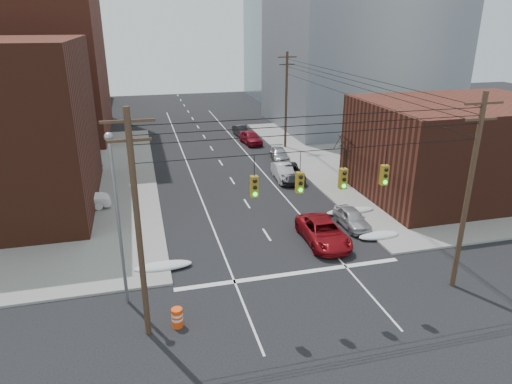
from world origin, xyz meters
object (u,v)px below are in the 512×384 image
parked_car_a (352,218)px  parked_car_c (289,172)px  red_pickup (323,232)px  lot_car_d (25,179)px  parked_car_d (279,154)px  construction_barrel (177,317)px  parked_car_f (241,131)px  lot_car_c (24,182)px  lot_car_a (80,201)px  lot_car_b (79,166)px  parked_car_e (251,138)px  parked_car_b (284,172)px

parked_car_a → parked_car_c: parked_car_c is taller
red_pickup → lot_car_d: 27.40m
parked_car_d → construction_barrel: (-13.48, -26.38, -0.10)m
construction_barrel → parked_car_c: bearing=57.9°
red_pickup → parked_car_f: 31.41m
lot_car_c → construction_barrel: lot_car_c is taller
parked_car_d → lot_car_a: (-19.49, -9.78, 0.28)m
parked_car_a → lot_car_a: (-19.49, 8.04, 0.21)m
lot_car_a → lot_car_b: 10.07m
lot_car_c → lot_car_d: size_ratio=1.11×
parked_car_d → parked_car_e: 7.46m
red_pickup → lot_car_c: (-21.74, 15.80, 0.13)m
lot_car_c → construction_barrel: 25.18m
parked_car_c → parked_car_b: bearing=171.8°
red_pickup → parked_car_a: bearing=32.7°
red_pickup → lot_car_a: 19.22m
parked_car_c → lot_car_c: (-23.63, 2.77, 0.16)m
parked_car_a → lot_car_a: size_ratio=0.89×
parked_car_a → parked_car_f: parked_car_a is taller
construction_barrel → lot_car_a: bearing=109.9°
parked_car_b → parked_car_d: parked_car_b is taller
red_pickup → parked_car_b: (1.40, 13.16, -0.03)m
lot_car_d → parked_car_a: bearing=-101.1°
lot_car_a → lot_car_b: size_ratio=1.01×
parked_car_f → lot_car_c: bearing=-151.3°
red_pickup → lot_car_c: lot_car_c is taller
parked_car_a → parked_car_e: 25.19m
red_pickup → parked_car_b: 13.23m
parked_car_f → lot_car_d: size_ratio=0.85×
parked_car_e → lot_car_b: bearing=-166.5°
parked_car_b → lot_car_a: bearing=-165.8°
construction_barrel → red_pickup: bearing=32.7°
parked_car_c → lot_car_a: size_ratio=1.17×
parked_car_d → lot_car_a: size_ratio=0.93×
red_pickup → parked_car_f: bearing=88.6°
lot_car_a → parked_car_a: bearing=-119.7°
lot_car_d → parked_car_e: bearing=-46.4°
lot_car_a → parked_car_d: bearing=-70.7°
parked_car_b → parked_car_f: size_ratio=1.14×
red_pickup → construction_barrel: size_ratio=5.53×
lot_car_b → construction_barrel: lot_car_b is taller
parked_car_e → construction_barrel: 35.80m
parked_car_e → parked_car_f: 4.40m
parked_car_a → parked_car_d: 17.83m
parked_car_c → construction_barrel: 23.30m
lot_car_b → parked_car_d: bearing=-99.3°
red_pickup → lot_car_a: lot_car_a is taller
parked_car_d → parked_car_e: size_ratio=0.92×
parked_car_b → construction_barrel: 23.15m
parked_car_d → lot_car_c: bearing=-164.1°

